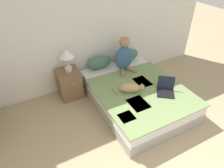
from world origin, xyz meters
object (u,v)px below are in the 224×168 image
Objects in this scene: bed at (136,95)px; table_lamp at (66,55)px; cat_tabby at (131,88)px; person_sitting at (124,56)px; laptop_open at (166,90)px; pillow_far at (127,55)px; nightstand at (70,84)px; pillow_near at (99,62)px.

bed is 4.59× the size of table_lamp.
cat_tabby is at bearing -49.62° from table_lamp.
laptop_open is at bearing -76.19° from person_sitting.
pillow_far is 0.41m from person_sitting.
nightstand is (-0.86, 0.95, -0.22)m from cat_tabby.
table_lamp is at bearing 41.50° from nightstand.
table_lamp is at bearing 168.67° from person_sitting.
cat_tabby is (0.14, -1.03, -0.05)m from pillow_near.
bed is 3.80× the size of pillow_near.
laptop_open is (0.56, -0.30, -0.03)m from cat_tabby.
nightstand is at bearing 141.73° from bed.
pillow_near and pillow_far have the same top height.
pillow_near is 0.55m from person_sitting.
pillow_far is 0.95× the size of nightstand.
pillow_far is 1.15× the size of cat_tabby.
table_lamp is at bearing 159.31° from cat_tabby.
pillow_far is at bearing 0.00° from pillow_near.
laptop_open is at bearing -41.42° from nightstand.
pillow_near is 0.78m from table_lamp.
person_sitting reaches higher than nightstand.
pillow_near is at bearing 180.00° from pillow_far.
laptop_open is 0.73× the size of nightstand.
cat_tabby reaches higher than nightstand.
pillow_far is at bearing 127.24° from laptop_open.
pillow_near reaches higher than nightstand.
pillow_far reaches higher than cat_tabby.
table_lamp is (-1.03, 0.87, 0.72)m from bed.
cat_tabby is at bearing -82.04° from pillow_near.
bed is at bearing -69.38° from pillow_near.
bed is at bearing 167.63° from laptop_open.
pillow_far reaches higher than laptop_open.
person_sitting is at bearing 140.76° from laptop_open.
pillow_near is at bearing 147.64° from person_sitting.
bed is at bearing 56.96° from cat_tabby.
person_sitting is at bearing -131.99° from pillow_far.
nightstand is (-1.42, 1.25, -0.19)m from laptop_open.
table_lamp is (-0.83, 0.97, 0.41)m from cat_tabby.
bed is 3.80× the size of pillow_far.
cat_tabby is at bearing -111.69° from person_sitting.
person_sitting is (-0.25, -0.28, 0.17)m from pillow_far.
pillow_far reaches higher than nightstand.
bed is 0.84m from person_sitting.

